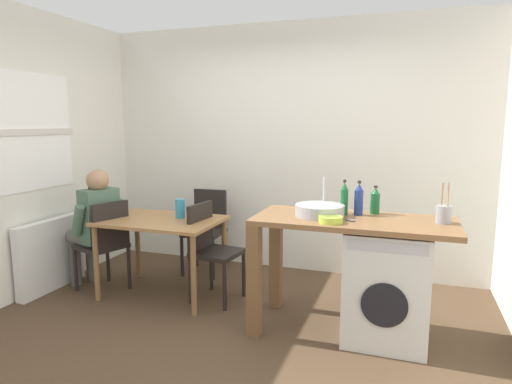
# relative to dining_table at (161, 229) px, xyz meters

# --- Properties ---
(ground_plane) EXTENTS (5.46, 5.46, 0.00)m
(ground_plane) POSITION_rel_dining_table_xyz_m (0.91, -0.54, -0.64)
(ground_plane) COLOR #4C3826
(wall_back) EXTENTS (4.60, 0.10, 2.70)m
(wall_back) POSITION_rel_dining_table_xyz_m (0.91, 1.21, 0.71)
(wall_back) COLOR silver
(wall_back) RESTS_ON ground_plane
(wall_window_side) EXTENTS (0.12, 3.80, 2.70)m
(wall_window_side) POSITION_rel_dining_table_xyz_m (-1.24, -0.54, 0.71)
(wall_window_side) COLOR silver
(wall_window_side) RESTS_ON ground_plane
(radiator) EXTENTS (0.10, 0.80, 0.70)m
(radiator) POSITION_rel_dining_table_xyz_m (-1.11, -0.24, -0.29)
(radiator) COLOR white
(radiator) RESTS_ON ground_plane
(dining_table) EXTENTS (1.10, 0.76, 0.74)m
(dining_table) POSITION_rel_dining_table_xyz_m (0.00, 0.00, 0.00)
(dining_table) COLOR #9E7042
(dining_table) RESTS_ON ground_plane
(chair_person_seat) EXTENTS (0.51, 0.51, 0.90)m
(chair_person_seat) POSITION_rel_dining_table_xyz_m (-0.55, -0.12, -0.14)
(chair_person_seat) COLOR black
(chair_person_seat) RESTS_ON ground_plane
(chair_opposite) EXTENTS (0.44, 0.44, 0.90)m
(chair_opposite) POSITION_rel_dining_table_xyz_m (0.48, 0.06, -0.14)
(chair_opposite) COLOR black
(chair_opposite) RESTS_ON ground_plane
(chair_spare_by_wall) EXTENTS (0.41, 0.41, 0.90)m
(chair_spare_by_wall) POSITION_rel_dining_table_xyz_m (0.10, 0.77, -0.14)
(chair_spare_by_wall) COLOR black
(chair_spare_by_wall) RESTS_ON ground_plane
(seated_person) EXTENTS (0.56, 0.54, 1.20)m
(seated_person) POSITION_rel_dining_table_xyz_m (-0.70, -0.07, 0.03)
(seated_person) COLOR #595651
(seated_person) RESTS_ON ground_plane
(kitchen_counter) EXTENTS (1.50, 0.68, 0.92)m
(kitchen_counter) POSITION_rel_dining_table_xyz_m (1.59, -0.21, 0.12)
(kitchen_counter) COLOR brown
(kitchen_counter) RESTS_ON ground_plane
(washing_machine) EXTENTS (0.60, 0.61, 0.86)m
(washing_machine) POSITION_rel_dining_table_xyz_m (2.07, -0.21, -0.21)
(washing_machine) COLOR silver
(washing_machine) RESTS_ON ground_plane
(sink_basin) EXTENTS (0.38, 0.38, 0.09)m
(sink_basin) POSITION_rel_dining_table_xyz_m (1.54, -0.21, 0.32)
(sink_basin) COLOR #9EA0A5
(sink_basin) RESTS_ON kitchen_counter
(tap) EXTENTS (0.02, 0.02, 0.28)m
(tap) POSITION_rel_dining_table_xyz_m (1.54, -0.03, 0.42)
(tap) COLOR #B2B2B7
(tap) RESTS_ON kitchen_counter
(bottle_tall_green) EXTENTS (0.06, 0.06, 0.28)m
(bottle_tall_green) POSITION_rel_dining_table_xyz_m (1.71, -0.08, 0.40)
(bottle_tall_green) COLOR #19592D
(bottle_tall_green) RESTS_ON kitchen_counter
(bottle_squat_brown) EXTENTS (0.07, 0.07, 0.27)m
(bottle_squat_brown) POSITION_rel_dining_table_xyz_m (1.82, -0.06, 0.40)
(bottle_squat_brown) COLOR navy
(bottle_squat_brown) RESTS_ON kitchen_counter
(bottle_clear_small) EXTENTS (0.07, 0.07, 0.23)m
(bottle_clear_small) POSITION_rel_dining_table_xyz_m (1.94, 0.03, 0.38)
(bottle_clear_small) COLOR #19592D
(bottle_clear_small) RESTS_ON kitchen_counter
(mixing_bowl) EXTENTS (0.17, 0.17, 0.05)m
(mixing_bowl) POSITION_rel_dining_table_xyz_m (1.66, -0.41, 0.30)
(mixing_bowl) COLOR #A8C63D
(mixing_bowl) RESTS_ON kitchen_counter
(utensil_crock) EXTENTS (0.11, 0.11, 0.30)m
(utensil_crock) POSITION_rel_dining_table_xyz_m (2.43, -0.16, 0.35)
(utensil_crock) COLOR gray
(utensil_crock) RESTS_ON kitchen_counter
(vase) EXTENTS (0.09, 0.09, 0.18)m
(vase) POSITION_rel_dining_table_xyz_m (0.15, 0.10, 0.19)
(vase) COLOR teal
(vase) RESTS_ON dining_table
(scissors) EXTENTS (0.15, 0.06, 0.01)m
(scissors) POSITION_rel_dining_table_xyz_m (1.75, -0.31, 0.28)
(scissors) COLOR #B2B2B7
(scissors) RESTS_ON kitchen_counter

